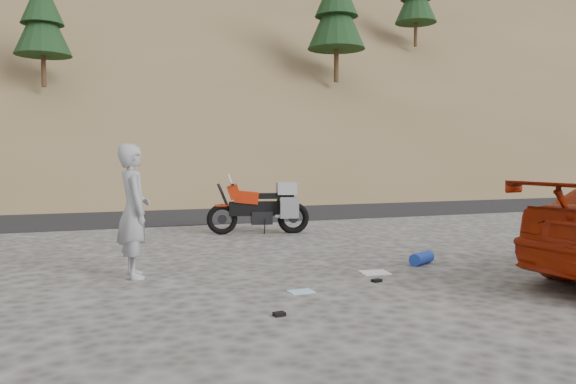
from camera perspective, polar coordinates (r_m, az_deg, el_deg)
name	(u,v)px	position (r m, az deg, el deg)	size (l,w,h in m)	color
ground	(272,266)	(8.72, -1.69, -7.55)	(140.00, 140.00, 0.00)	#464441
road	(179,212)	(17.42, -10.99, -2.03)	(120.00, 7.00, 0.05)	black
hillside	(116,43)	(49.97, -17.07, 14.27)	(120.00, 73.00, 46.72)	brown
motorcycle	(263,208)	(12.31, -2.54, -1.60)	(2.24, 0.89, 1.34)	black
man	(135,277)	(8.23, -15.30, -8.36)	(0.68, 0.45, 1.87)	gray
gear_white_cloth	(375,273)	(8.32, 8.81, -8.09)	(0.40, 0.35, 0.01)	white
gear_blue_mat	(422,258)	(9.10, 13.43, -6.56)	(0.19, 0.19, 0.48)	#1A37A1
gear_glove_a	(377,280)	(7.76, 9.00, -8.87)	(0.13, 0.09, 0.04)	black
gear_glove_b	(279,314)	(6.09, -0.90, -12.30)	(0.12, 0.09, 0.04)	black
gear_blue_cloth	(301,292)	(7.11, 1.33, -10.08)	(0.30, 0.22, 0.01)	#94C6E6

